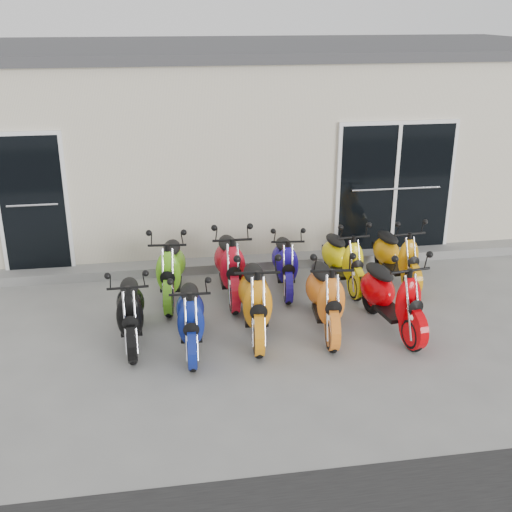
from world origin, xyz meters
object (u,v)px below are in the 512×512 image
object	(u,v)px
scooter_front_blue	(190,308)
scooter_back_extra	(397,248)
scooter_back_green	(170,261)
scooter_back_blue	(285,255)
scooter_back_red	(230,256)
scooter_front_orange_b	(326,287)
scooter_front_red	(392,287)
scooter_back_yellow	(343,251)
scooter_front_black	(130,302)
scooter_front_orange_a	(255,289)

from	to	relation	value
scooter_front_blue	scooter_back_extra	world-z (taller)	scooter_back_extra
scooter_back_green	scooter_back_blue	bearing A→B (deg)	8.63
scooter_back_extra	scooter_back_red	bearing A→B (deg)	176.57
scooter_front_orange_b	scooter_back_extra	bearing A→B (deg)	47.53
scooter_front_blue	scooter_front_red	size ratio (longest dim) A/B	0.91
scooter_front_blue	scooter_front_red	world-z (taller)	scooter_front_red
scooter_front_blue	scooter_back_red	bearing A→B (deg)	67.91
scooter_front_red	scooter_back_yellow	xyz separation A→B (m)	(-0.21, 1.48, -0.05)
scooter_front_red	scooter_front_orange_b	bearing A→B (deg)	162.00
scooter_front_blue	scooter_front_orange_b	bearing A→B (deg)	9.67
scooter_front_black	scooter_front_red	bearing A→B (deg)	-4.91
scooter_back_yellow	scooter_back_extra	bearing A→B (deg)	-5.44
scooter_back_green	scooter_back_yellow	bearing A→B (deg)	7.33
scooter_front_orange_a	scooter_back_blue	bearing A→B (deg)	68.59
scooter_back_red	scooter_back_yellow	xyz separation A→B (m)	(1.74, 0.09, -0.07)
scooter_front_blue	scooter_back_blue	size ratio (longest dim) A/B	1.02
scooter_front_black	scooter_back_blue	size ratio (longest dim) A/B	1.03
scooter_front_orange_b	scooter_back_green	distance (m)	2.34
scooter_front_orange_b	scooter_back_blue	xyz separation A→B (m)	(-0.25, 1.36, -0.07)
scooter_front_red	scooter_back_red	bearing A→B (deg)	135.95
scooter_front_black	scooter_front_orange_a	distance (m)	1.59
scooter_back_blue	scooter_front_red	bearing A→B (deg)	-47.20
scooter_front_black	scooter_back_blue	distance (m)	2.61
scooter_front_red	scooter_back_yellow	distance (m)	1.50
scooter_back_extra	scooter_front_black	bearing A→B (deg)	-167.68
scooter_front_black	scooter_front_red	xyz separation A→B (m)	(3.36, -0.20, 0.05)
scooter_back_yellow	scooter_front_black	bearing A→B (deg)	-163.31
scooter_back_blue	scooter_front_black	bearing A→B (deg)	-143.63
scooter_front_orange_b	scooter_front_black	bearing A→B (deg)	-175.85
scooter_front_orange_b	scooter_front_red	world-z (taller)	scooter_front_orange_b
scooter_back_red	scooter_back_yellow	distance (m)	1.74
scooter_front_red	scooter_back_extra	xyz separation A→B (m)	(0.64, 1.48, -0.05)
scooter_back_yellow	scooter_front_orange_b	bearing A→B (deg)	-120.91
scooter_front_black	scooter_back_yellow	bearing A→B (deg)	20.66
scooter_back_extra	scooter_back_blue	bearing A→B (deg)	173.91
scooter_front_orange_a	scooter_back_red	distance (m)	1.23
scooter_front_blue	scooter_back_yellow	bearing A→B (deg)	35.48
scooter_front_black	scooter_back_yellow	size ratio (longest dim) A/B	1.00
scooter_front_blue	scooter_back_red	size ratio (longest dim) A/B	0.89
scooter_front_orange_a	scooter_back_yellow	xyz separation A→B (m)	(1.56, 1.31, -0.07)
scooter_front_black	scooter_front_orange_b	xyz separation A→B (m)	(2.51, -0.06, 0.05)
scooter_front_orange_a	scooter_back_yellow	size ratio (longest dim) A/B	1.13
scooter_front_blue	scooter_back_extra	xyz separation A→B (m)	(3.26, 1.56, 0.00)
scooter_front_orange_b	scooter_back_red	bearing A→B (deg)	136.82
scooter_front_orange_a	scooter_back_yellow	bearing A→B (deg)	45.29
scooter_front_orange_a	scooter_back_blue	xyz separation A→B (m)	(0.67, 1.33, -0.09)
scooter_back_blue	scooter_back_extra	bearing A→B (deg)	5.78
scooter_front_blue	scooter_back_extra	distance (m)	3.62
scooter_front_orange_a	scooter_back_red	bearing A→B (deg)	103.55
scooter_front_red	scooter_back_green	world-z (taller)	scooter_front_red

